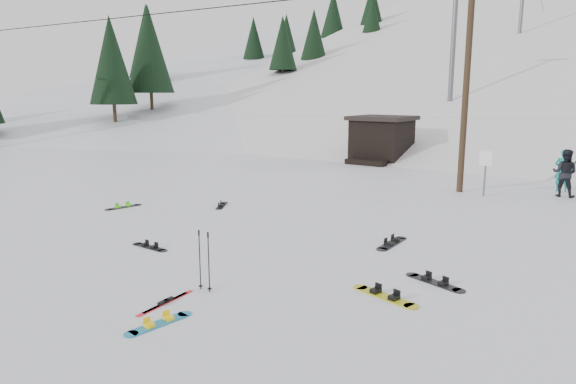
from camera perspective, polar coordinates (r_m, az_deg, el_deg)
The scene contains 19 objects.
ground at distance 12.16m, azimuth -12.24°, elevation -9.11°, with size 200.00×200.00×0.00m, color silver.
ski_slope at distance 65.17m, azimuth 27.16°, elevation -4.57°, with size 60.00×75.00×45.00m, color silver.
ridge_left at distance 72.82m, azimuth -2.86°, elevation -1.00°, with size 34.00×85.00×38.00m, color silver.
treeline_left at distance 63.97m, azimuth -6.06°, elevation 7.24°, with size 20.00×64.00×10.00m, color black, non-canonical shape.
utility_pole at distance 22.54m, azimuth 19.24°, elevation 11.81°, with size 2.00×0.26×9.00m.
trail_sign at distance 22.02m, azimuth 21.10°, elevation 2.81°, with size 0.50×0.09×1.85m.
lift_hut at distance 31.69m, azimuth 10.34°, elevation 5.82°, with size 3.40×4.10×2.75m.
lift_tower_near at distance 39.78m, azimuth 17.92°, elevation 15.87°, with size 2.20×0.36×8.00m.
hero_snowboard at distance 9.87m, azimuth -14.15°, elevation -13.93°, with size 0.40×1.37×0.10m.
hero_skis at distance 10.73m, azimuth -13.43°, elevation -11.82°, with size 0.21×1.50×0.08m.
ski_poles at distance 11.01m, azimuth -9.29°, elevation -7.49°, with size 0.36×0.09×1.30m.
board_scatter_a at distance 14.46m, azimuth -15.11°, elevation -5.89°, with size 1.31×0.25×0.09m.
board_scatter_b at distance 19.15m, azimuth -7.37°, elevation -1.47°, with size 0.81×1.16×0.09m.
board_scatter_c at distance 19.67m, azimuth -17.82°, elevation -1.58°, with size 0.46×1.40×0.10m.
board_scatter_d at distance 11.91m, azimuth 15.98°, elevation -9.58°, with size 1.46×0.62×0.11m.
board_scatter_e at distance 10.91m, azimuth 10.69°, elevation -11.26°, with size 1.58×0.60×0.11m.
board_scatter_f at distance 14.57m, azimuth 11.48°, elevation -5.57°, with size 0.33×1.63×0.11m.
skier_teal at distance 24.55m, azimuth 28.23°, elevation 2.12°, with size 0.65×0.43×1.79m, color #0D8479.
skier_dark at distance 23.34m, azimuth 28.39°, elevation 1.87°, with size 0.93×0.73×1.92m, color black.
Camera 1 is at (8.59, -7.55, 4.13)m, focal length 32.00 mm.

